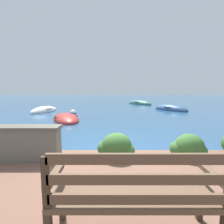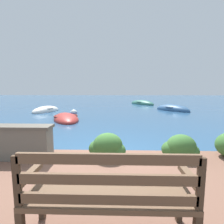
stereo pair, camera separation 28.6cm
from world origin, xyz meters
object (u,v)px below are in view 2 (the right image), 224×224
(rowboat_nearest, at_px, (66,119))
(rowboat_mid, at_px, (46,111))
(mooring_buoy, at_px, (74,113))
(rowboat_far, at_px, (173,110))
(park_bench, at_px, (108,193))
(rowboat_outer, at_px, (142,104))

(rowboat_nearest, bearing_deg, rowboat_mid, -166.60)
(rowboat_nearest, bearing_deg, mooring_buoy, 160.26)
(rowboat_nearest, bearing_deg, rowboat_far, 98.07)
(park_bench, xyz_separation_m, rowboat_nearest, (-2.65, 7.63, -0.65))
(rowboat_far, height_order, mooring_buoy, rowboat_far)
(rowboat_mid, bearing_deg, rowboat_nearest, -124.69)
(park_bench, height_order, mooring_buoy, park_bench)
(rowboat_outer, height_order, mooring_buoy, rowboat_outer)
(rowboat_far, bearing_deg, rowboat_nearest, 83.30)
(park_bench, height_order, rowboat_mid, park_bench)
(rowboat_mid, bearing_deg, mooring_buoy, -95.93)
(rowboat_far, relative_size, mooring_buoy, 6.11)
(park_bench, height_order, rowboat_far, park_bench)
(mooring_buoy, bearing_deg, rowboat_outer, 52.46)
(park_bench, relative_size, rowboat_far, 0.55)
(park_bench, distance_m, rowboat_far, 12.63)
(park_bench, distance_m, rowboat_nearest, 8.10)
(park_bench, xyz_separation_m, mooring_buoy, (-2.78, 9.86, -0.63))
(park_bench, height_order, rowboat_nearest, park_bench)
(rowboat_mid, bearing_deg, rowboat_far, -65.57)
(park_bench, height_order, rowboat_outer, park_bench)
(mooring_buoy, bearing_deg, park_bench, -74.25)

